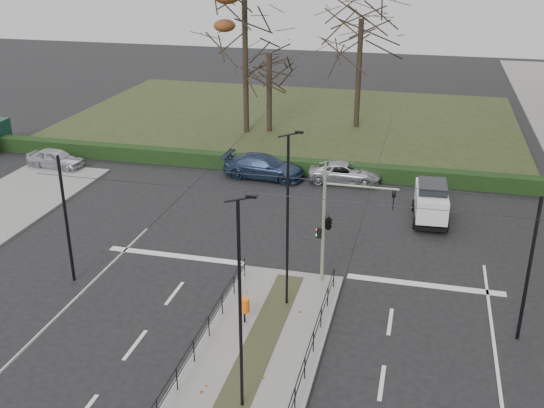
# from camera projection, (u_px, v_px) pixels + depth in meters

# --- Properties ---
(ground) EXTENTS (140.00, 140.00, 0.00)m
(ground) POSITION_uv_depth(u_px,v_px,m) (266.00, 333.00, 25.15)
(ground) COLOR black
(ground) RESTS_ON ground
(median_island) EXTENTS (4.40, 15.00, 0.14)m
(median_island) POSITION_uv_depth(u_px,v_px,m) (249.00, 370.00, 22.89)
(median_island) COLOR slate
(median_island) RESTS_ON ground
(park) EXTENTS (38.00, 26.00, 0.10)m
(park) POSITION_uv_depth(u_px,v_px,m) (291.00, 119.00, 55.17)
(park) COLOR #283118
(park) RESTS_ON ground
(hedge) EXTENTS (38.00, 1.00, 1.00)m
(hedge) POSITION_uv_depth(u_px,v_px,m) (249.00, 163.00, 42.98)
(hedge) COLOR black
(hedge) RESTS_ON ground
(median_railing) EXTENTS (4.14, 13.24, 0.92)m
(median_railing) POSITION_uv_depth(u_px,v_px,m) (248.00, 350.00, 22.45)
(median_railing) COLOR black
(median_railing) RESTS_ON median_island
(catenary) EXTENTS (20.00, 34.00, 6.00)m
(catenary) POSITION_uv_depth(u_px,v_px,m) (276.00, 238.00, 25.30)
(catenary) COLOR black
(catenary) RESTS_ON ground
(traffic_light) EXTENTS (3.44, 1.97, 5.06)m
(traffic_light) POSITION_uv_depth(u_px,v_px,m) (330.00, 221.00, 27.63)
(traffic_light) COLOR gray
(traffic_light) RESTS_ON median_island
(litter_bin) EXTENTS (0.42, 0.42, 1.07)m
(litter_bin) POSITION_uv_depth(u_px,v_px,m) (244.00, 306.00, 25.33)
(litter_bin) COLOR black
(litter_bin) RESTS_ON median_island
(streetlamp_median_near) EXTENTS (0.63, 0.13, 7.53)m
(streetlamp_median_near) POSITION_uv_depth(u_px,v_px,m) (241.00, 305.00, 19.58)
(streetlamp_median_near) COLOR black
(streetlamp_median_near) RESTS_ON median_island
(streetlamp_median_far) EXTENTS (0.63, 0.13, 7.59)m
(streetlamp_median_far) POSITION_uv_depth(u_px,v_px,m) (288.00, 220.00, 25.49)
(streetlamp_median_far) COLOR black
(streetlamp_median_far) RESTS_ON median_island
(parked_car_first) EXTENTS (4.14, 1.96, 1.37)m
(parked_car_first) POSITION_uv_depth(u_px,v_px,m) (56.00, 159.00, 43.16)
(parked_car_first) COLOR #ACAEB4
(parked_car_first) RESTS_ON ground
(parked_car_third) EXTENTS (5.42, 2.46, 1.54)m
(parked_car_third) POSITION_uv_depth(u_px,v_px,m) (264.00, 167.00, 41.40)
(parked_car_third) COLOR #21314E
(parked_car_third) RESTS_ON ground
(parked_car_fourth) EXTENTS (4.69, 2.34, 1.28)m
(parked_car_fourth) POSITION_uv_depth(u_px,v_px,m) (345.00, 173.00, 40.72)
(parked_car_fourth) COLOR #ACAEB4
(parked_car_fourth) RESTS_ON ground
(white_van) EXTENTS (2.05, 4.08, 2.20)m
(white_van) POSITION_uv_depth(u_px,v_px,m) (431.00, 201.00, 34.90)
(white_van) COLOR silver
(white_van) RESTS_ON ground
(bare_tree_center) EXTENTS (8.08, 8.08, 11.53)m
(bare_tree_center) POSITION_uv_depth(u_px,v_px,m) (361.00, 27.00, 49.83)
(bare_tree_center) COLOR black
(bare_tree_center) RESTS_ON park
(bare_tree_near) EXTENTS (5.61, 5.61, 8.29)m
(bare_tree_near) POSITION_uv_depth(u_px,v_px,m) (269.00, 59.00, 49.46)
(bare_tree_near) COLOR black
(bare_tree_near) RESTS_ON park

